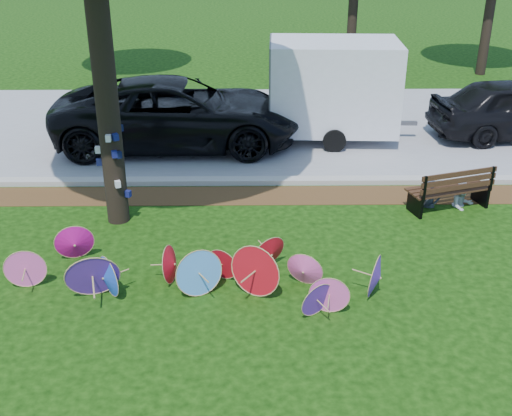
{
  "coord_description": "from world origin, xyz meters",
  "views": [
    {
      "loc": [
        0.38,
        -8.43,
        5.91
      ],
      "look_at": [
        0.5,
        2.0,
        0.9
      ],
      "focal_mm": 45.0,
      "sensor_mm": 36.0,
      "label": 1
    }
  ],
  "objects_px": {
    "black_van": "(177,113)",
    "park_bench": "(448,187)",
    "cargo_trailer": "(334,86)",
    "person_left": "(432,181)",
    "person_right": "(465,183)",
    "parasol_pile": "(198,270)"
  },
  "relations": [
    {
      "from": "black_van",
      "to": "cargo_trailer",
      "type": "xyz_separation_m",
      "value": [
        4.13,
        0.53,
        0.58
      ]
    },
    {
      "from": "person_left",
      "to": "person_right",
      "type": "height_order",
      "value": "person_left"
    },
    {
      "from": "black_van",
      "to": "cargo_trailer",
      "type": "bearing_deg",
      "value": -83.82
    },
    {
      "from": "black_van",
      "to": "cargo_trailer",
      "type": "height_order",
      "value": "cargo_trailer"
    },
    {
      "from": "cargo_trailer",
      "to": "person_right",
      "type": "distance_m",
      "value": 5.06
    },
    {
      "from": "black_van",
      "to": "park_bench",
      "type": "height_order",
      "value": "black_van"
    },
    {
      "from": "park_bench",
      "to": "person_right",
      "type": "bearing_deg",
      "value": -9.89
    },
    {
      "from": "black_van",
      "to": "person_left",
      "type": "height_order",
      "value": "black_van"
    },
    {
      "from": "parasol_pile",
      "to": "black_van",
      "type": "height_order",
      "value": "black_van"
    },
    {
      "from": "black_van",
      "to": "person_right",
      "type": "xyz_separation_m",
      "value": [
        6.41,
        -3.89,
        -0.34
      ]
    },
    {
      "from": "black_van",
      "to": "park_bench",
      "type": "xyz_separation_m",
      "value": [
        6.06,
        -3.94,
        -0.42
      ]
    },
    {
      "from": "cargo_trailer",
      "to": "person_left",
      "type": "xyz_separation_m",
      "value": [
        1.58,
        -4.42,
        -0.87
      ]
    },
    {
      "from": "parasol_pile",
      "to": "person_right",
      "type": "bearing_deg",
      "value": 30.53
    },
    {
      "from": "parasol_pile",
      "to": "person_right",
      "type": "xyz_separation_m",
      "value": [
        5.39,
        3.18,
        0.17
      ]
    },
    {
      "from": "parasol_pile",
      "to": "cargo_trailer",
      "type": "bearing_deg",
      "value": 67.75
    },
    {
      "from": "cargo_trailer",
      "to": "park_bench",
      "type": "distance_m",
      "value": 4.97
    },
    {
      "from": "black_van",
      "to": "park_bench",
      "type": "distance_m",
      "value": 7.24
    },
    {
      "from": "black_van",
      "to": "park_bench",
      "type": "bearing_deg",
      "value": -124.19
    },
    {
      "from": "cargo_trailer",
      "to": "person_left",
      "type": "distance_m",
      "value": 4.78
    },
    {
      "from": "park_bench",
      "to": "person_right",
      "type": "xyz_separation_m",
      "value": [
        0.35,
        0.05,
        0.07
      ]
    },
    {
      "from": "parasol_pile",
      "to": "person_left",
      "type": "bearing_deg",
      "value": 34.13
    },
    {
      "from": "park_bench",
      "to": "parasol_pile",
      "type": "bearing_deg",
      "value": -166.19
    }
  ]
}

